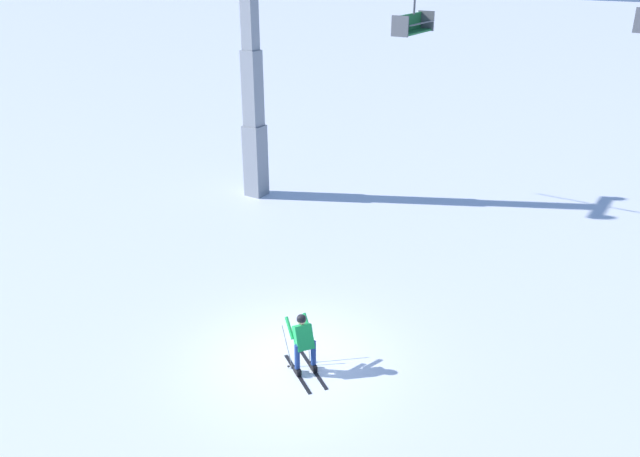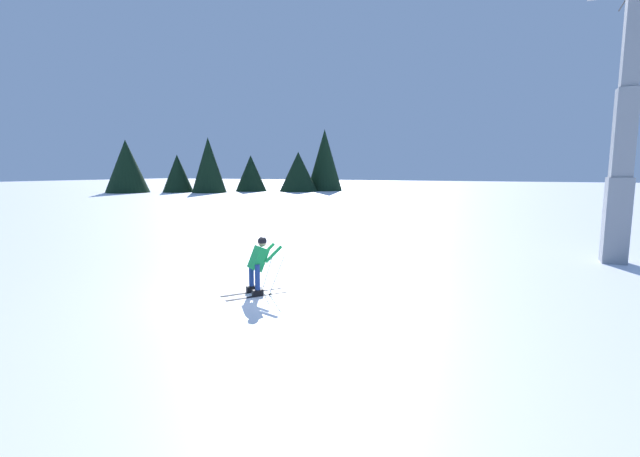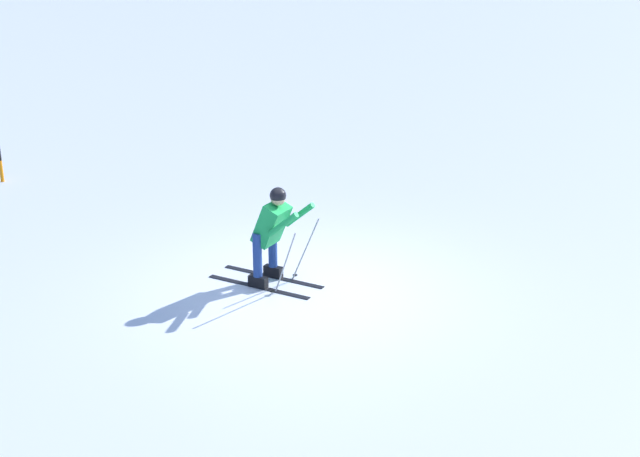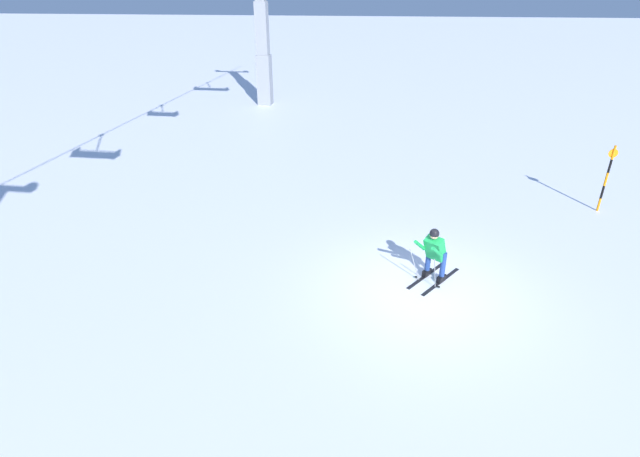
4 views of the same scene
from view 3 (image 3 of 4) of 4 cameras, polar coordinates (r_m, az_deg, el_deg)
name	(u,v)px [view 3 (image 3 of 4)]	position (r m, az deg, el deg)	size (l,w,h in m)	color
ground_plane	(308,289)	(12.08, -0.79, -4.12)	(260.00, 260.00, 0.00)	white
skier_carving_main	(272,229)	(11.96, -3.23, -0.07)	(1.65, 1.37, 1.59)	black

